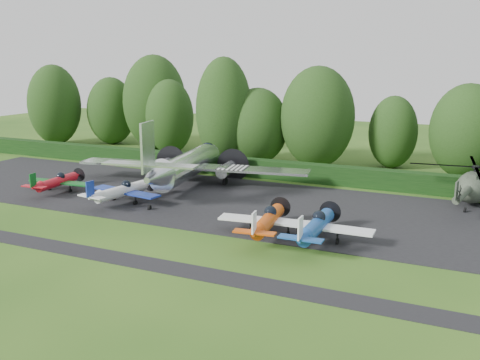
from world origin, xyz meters
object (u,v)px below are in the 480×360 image
at_px(light_plane_white, 122,191).
at_px(light_plane_orange, 268,220).
at_px(transport_plane, 186,165).
at_px(helicopter, 474,184).
at_px(light_plane_red, 57,182).
at_px(light_plane_blue, 316,226).

distance_m(light_plane_white, light_plane_orange, 15.94).
height_order(transport_plane, helicopter, transport_plane).
bearing_deg(light_plane_orange, light_plane_red, 177.78).
bearing_deg(helicopter, light_plane_red, -171.98).
distance_m(light_plane_orange, helicopter, 20.89).
distance_m(transport_plane, light_plane_blue, 20.68).
bearing_deg(light_plane_blue, helicopter, 58.64).
height_order(light_plane_red, light_plane_blue, light_plane_blue).
distance_m(light_plane_white, helicopter, 31.92).
relative_size(light_plane_white, light_plane_orange, 0.95).
xyz_separation_m(light_plane_orange, helicopter, (13.65, 15.81, 0.69)).
bearing_deg(light_plane_white, light_plane_blue, -17.40).
relative_size(light_plane_orange, helicopter, 0.63).
relative_size(transport_plane, light_plane_blue, 2.97).
height_order(transport_plane, light_plane_white, transport_plane).
xyz_separation_m(transport_plane, light_plane_blue, (17.32, -11.26, -0.96)).
relative_size(transport_plane, helicopter, 1.90).
xyz_separation_m(light_plane_red, light_plane_white, (8.38, -0.81, 0.10)).
bearing_deg(light_plane_blue, light_plane_white, 172.20).
bearing_deg(light_plane_orange, helicopter, 56.22).
distance_m(light_plane_red, helicopter, 39.50).
height_order(light_plane_orange, helicopter, helicopter).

